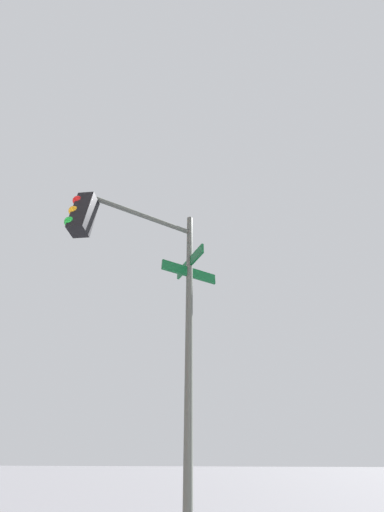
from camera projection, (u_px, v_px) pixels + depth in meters
The scene contains 1 object.
traffic_signal_near at pixel (140, 275), 4.32m from camera, with size 2.37×1.71×5.82m.
Camera 1 is at (-7.45, -3.43, 1.76)m, focal length 18.55 mm.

